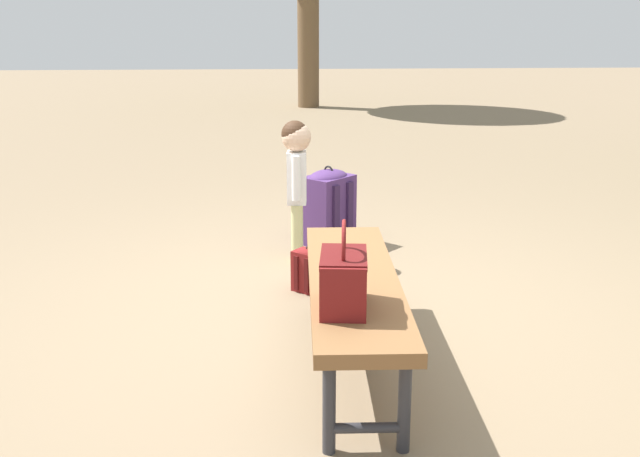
% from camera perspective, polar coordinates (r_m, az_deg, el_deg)
% --- Properties ---
extents(ground_plane, '(40.00, 40.00, 0.00)m').
position_cam_1_polar(ground_plane, '(4.05, 0.98, -6.73)').
color(ground_plane, '#7F6B51').
rests_on(ground_plane, ground).
extents(park_bench, '(1.61, 0.45, 0.45)m').
position_cam_1_polar(park_bench, '(3.33, 2.62, -4.66)').
color(park_bench, brown).
rests_on(park_bench, ground).
extents(handbag, '(0.34, 0.21, 0.37)m').
position_cam_1_polar(handbag, '(2.92, 1.84, -3.90)').
color(handbag, maroon).
rests_on(handbag, park_bench).
extents(child_standing, '(0.26, 0.19, 0.94)m').
position_cam_1_polar(child_standing, '(4.76, -1.86, 4.68)').
color(child_standing, '#CCCC8C').
rests_on(child_standing, ground).
extents(backpack_large, '(0.42, 0.41, 0.57)m').
position_cam_1_polar(backpack_large, '(5.23, 0.64, 1.85)').
color(backpack_large, '#4C2D66').
rests_on(backpack_large, ground).
extents(backpack_small, '(0.20, 0.21, 0.29)m').
position_cam_1_polar(backpack_small, '(4.35, -0.92, -3.12)').
color(backpack_small, maroon).
rests_on(backpack_small, ground).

